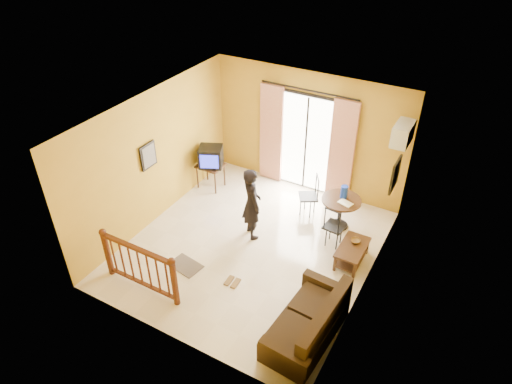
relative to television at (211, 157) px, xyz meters
The scene contains 19 objects.
ground 2.47m from the television, 36.82° to the right, with size 5.00×5.00×0.00m, color beige.
room_shell 2.49m from the television, 36.82° to the right, with size 5.00×5.00×5.00m.
balcony_door 2.17m from the television, 28.96° to the left, with size 2.25×0.14×2.46m.
tv_table 0.31m from the television, behind, with size 0.59×0.49×0.59m.
television is the anchor object (origin of this frame).
picture_left 1.79m from the television, 102.29° to the right, with size 0.05×0.42×0.52m.
dining_table 3.14m from the television, ahead, with size 0.81×0.81×0.67m.
water_jug 3.13m from the television, ahead, with size 0.15×0.15×0.27m, color #1332B9.
serving_tray 3.24m from the television, ahead, with size 0.28×0.18×0.02m, color #EEEACB.
dining_chairs 2.93m from the television, ahead, with size 1.35×1.17×0.95m.
air_conditioner 4.21m from the television, ahead, with size 0.31×0.60×0.40m.
botanical_print 4.17m from the television, ahead, with size 0.05×0.50×0.60m.
coffee_table 3.86m from the television, 12.95° to the right, with size 0.47×0.84×0.38m.
bowl 3.81m from the television, 10.83° to the right, with size 0.18×0.18×0.06m, color brown.
sofa 4.73m from the television, 37.61° to the right, with size 0.91×1.77×0.82m.
standing_person 1.99m from the television, 32.53° to the right, with size 0.57×0.37×1.55m, color black.
stair_balustrade 3.39m from the television, 77.72° to the right, with size 1.63×0.13×1.04m.
doormat 2.82m from the television, 67.22° to the right, with size 0.60×0.40×0.02m, color #574E46.
sandals 3.27m from the television, 49.93° to the right, with size 0.25×0.26×0.03m.
Camera 1 is at (3.40, -5.94, 6.01)m, focal length 32.00 mm.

